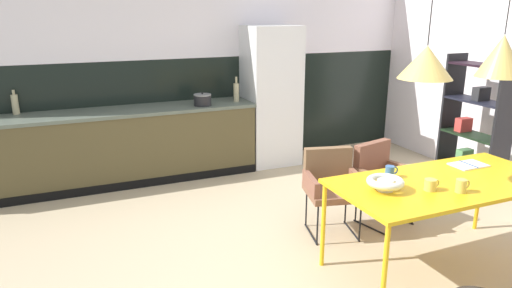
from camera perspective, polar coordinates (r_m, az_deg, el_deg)
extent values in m
plane|color=tan|center=(3.91, 5.30, -15.30)|extent=(8.45, 8.45, 0.00)
cube|color=black|center=(6.29, -7.53, 3.97)|extent=(6.50, 0.12, 1.44)
cube|color=white|center=(6.15, -8.05, 17.16)|extent=(6.50, 0.12, 1.44)
cube|color=#4D4428|center=(5.81, -18.41, -0.72)|extent=(3.70, 0.60, 0.86)
cube|color=#565F53|center=(5.70, -18.81, 3.59)|extent=(3.73, 0.63, 0.04)
cube|color=black|center=(5.64, -17.79, -5.24)|extent=(3.70, 0.01, 0.10)
cube|color=silver|center=(6.24, 1.87, 5.91)|extent=(0.68, 0.60, 1.84)
cube|color=gold|center=(3.92, 22.33, -4.42)|extent=(1.79, 0.86, 0.03)
cylinder|color=gold|center=(3.84, 8.29, -9.84)|extent=(0.04, 0.04, 0.73)
cylinder|color=gold|center=(4.89, 25.80, -5.52)|extent=(0.04, 0.04, 0.73)
cylinder|color=gold|center=(3.29, 15.53, -15.15)|extent=(0.04, 0.04, 0.73)
cube|color=brown|center=(4.35, 9.52, -5.87)|extent=(0.58, 0.56, 0.06)
cube|color=brown|center=(4.46, 8.83, -2.54)|extent=(0.46, 0.19, 0.34)
cube|color=brown|center=(4.39, 12.31, -4.44)|extent=(0.15, 0.41, 0.14)
cube|color=brown|center=(4.25, 6.76, -4.85)|extent=(0.15, 0.41, 0.14)
cylinder|color=black|center=(4.34, 12.71, -9.34)|extent=(0.02, 0.02, 0.39)
cylinder|color=black|center=(4.22, 7.58, -9.86)|extent=(0.02, 0.02, 0.39)
cylinder|color=black|center=(4.67, 11.00, -7.38)|extent=(0.02, 0.02, 0.39)
cylinder|color=black|center=(4.55, 6.21, -7.80)|extent=(0.02, 0.02, 0.39)
cylinder|color=black|center=(4.58, 11.68, -10.46)|extent=(0.11, 0.41, 0.02)
cylinder|color=black|center=(4.47, 6.79, -10.97)|extent=(0.11, 0.41, 0.02)
cube|color=brown|center=(4.68, 15.77, -4.90)|extent=(0.58, 0.56, 0.06)
cube|color=brown|center=(4.73, 14.06, -1.87)|extent=(0.46, 0.19, 0.36)
cube|color=brown|center=(4.82, 17.47, -3.18)|extent=(0.15, 0.41, 0.14)
cube|color=brown|center=(4.48, 14.14, -4.37)|extent=(0.15, 0.41, 0.14)
cylinder|color=black|center=(4.81, 18.84, -7.35)|extent=(0.02, 0.02, 0.37)
cylinder|color=black|center=(4.51, 15.90, -8.71)|extent=(0.02, 0.02, 0.37)
cylinder|color=black|center=(5.02, 15.27, -6.08)|extent=(0.02, 0.02, 0.37)
cylinder|color=black|center=(4.73, 12.24, -7.27)|extent=(0.02, 0.02, 0.37)
cylinder|color=black|center=(4.98, 16.85, -8.59)|extent=(0.12, 0.41, 0.02)
cylinder|color=black|center=(4.69, 13.88, -9.96)|extent=(0.12, 0.41, 0.02)
cylinder|color=silver|center=(3.56, 15.59, -4.91)|extent=(0.12, 0.12, 0.08)
torus|color=silver|center=(3.55, 15.63, -4.49)|extent=(0.27, 0.27, 0.06)
cube|color=white|center=(4.31, 24.03, -2.48)|extent=(0.15, 0.20, 0.01)
cube|color=white|center=(4.42, 25.35, -2.22)|extent=(0.15, 0.20, 0.01)
cube|color=#334C8C|center=(4.36, 24.71, -2.25)|extent=(0.01, 0.20, 0.00)
cylinder|color=#335B93|center=(3.83, 16.14, -3.30)|extent=(0.07, 0.07, 0.10)
torus|color=#335B93|center=(3.86, 16.71, -3.13)|extent=(0.07, 0.01, 0.07)
cylinder|color=gold|center=(3.66, 20.66, -4.73)|extent=(0.09, 0.09, 0.09)
torus|color=gold|center=(3.69, 21.29, -4.53)|extent=(0.06, 0.01, 0.06)
cylinder|color=gold|center=(3.70, 23.92, -4.74)|extent=(0.08, 0.08, 0.10)
torus|color=gold|center=(3.73, 24.47, -4.54)|extent=(0.07, 0.01, 0.07)
cylinder|color=black|center=(5.78, -6.60, 5.37)|extent=(0.21, 0.21, 0.13)
cylinder|color=gray|center=(5.76, -6.62, 6.05)|extent=(0.22, 0.22, 0.01)
sphere|color=black|center=(5.76, -6.63, 6.23)|extent=(0.02, 0.02, 0.02)
cylinder|color=tan|center=(5.99, -2.44, 6.37)|extent=(0.07, 0.07, 0.24)
cylinder|color=tan|center=(5.96, -2.46, 7.88)|extent=(0.03, 0.03, 0.08)
cylinder|color=tan|center=(5.91, -27.53, 4.34)|extent=(0.08, 0.08, 0.22)
cylinder|color=tan|center=(5.89, -27.71, 5.67)|extent=(0.03, 0.03, 0.06)
cube|color=black|center=(6.09, 22.80, 2.97)|extent=(0.30, 0.03, 1.55)
cube|color=black|center=(5.61, 28.12, 1.26)|extent=(0.30, 0.03, 1.55)
cube|color=black|center=(5.98, 24.75, -2.73)|extent=(0.30, 0.72, 0.02)
cube|color=#4C7F4C|center=(6.00, 24.25, -1.49)|extent=(0.18, 0.10, 0.20)
cube|color=black|center=(5.87, 25.21, 0.97)|extent=(0.30, 0.72, 0.02)
cube|color=#B73833|center=(5.96, 24.19, 2.19)|extent=(0.18, 0.10, 0.16)
cube|color=black|center=(5.79, 25.68, 4.79)|extent=(0.30, 0.72, 0.02)
cube|color=#262628|center=(5.76, 25.97, 5.58)|extent=(0.18, 0.10, 0.15)
cube|color=black|center=(5.74, 26.17, 8.70)|extent=(0.30, 0.72, 0.02)
cone|color=tan|center=(3.43, 20.21, 9.42)|extent=(0.37, 0.37, 0.23)
cone|color=tan|center=(3.95, 28.00, 9.54)|extent=(0.35, 0.35, 0.31)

